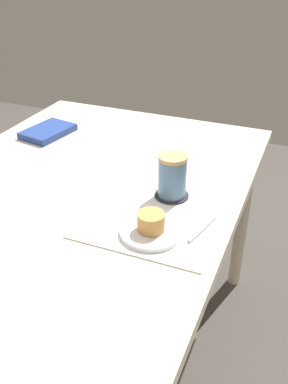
{
  "coord_description": "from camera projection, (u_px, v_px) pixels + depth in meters",
  "views": [
    {
      "loc": [
        -0.84,
        -0.57,
        1.31
      ],
      "look_at": [
        0.02,
        -0.22,
        0.75
      ],
      "focal_mm": 40.0,
      "sensor_mm": 36.0,
      "label": 1
    }
  ],
  "objects": [
    {
      "name": "ground_plane",
      "position": [
        86.0,
        366.0,
        1.53
      ],
      "size": [
        4.4,
        4.4,
        0.02
      ],
      "primitive_type": "cube",
      "color": "#47423D"
    },
    {
      "name": "dining_table",
      "position": [
        70.0,
        216.0,
        1.2
      ],
      "size": [
        1.37,
        0.9,
        0.7
      ],
      "color": "beige",
      "rests_on": "ground_plane"
    },
    {
      "name": "placemat",
      "position": [
        158.0,
        211.0,
        1.1
      ],
      "size": [
        0.38,
        0.34,
        0.0
      ],
      "primitive_type": "cube",
      "color": "white",
      "rests_on": "dining_table"
    },
    {
      "name": "pastry_plate",
      "position": [
        151.0,
        232.0,
        1.01
      ],
      "size": [
        0.15,
        0.15,
        0.01
      ],
      "primitive_type": "cylinder",
      "color": "white",
      "rests_on": "placemat"
    },
    {
      "name": "pastry",
      "position": [
        151.0,
        222.0,
        1.0
      ],
      "size": [
        0.07,
        0.07,
        0.04
      ],
      "primitive_type": "cylinder",
      "color": "tan",
      "rests_on": "pastry_plate"
    },
    {
      "name": "coffee_coaster",
      "position": [
        172.0,
        195.0,
        1.16
      ],
      "size": [
        0.09,
        0.09,
        0.0
      ],
      "primitive_type": "cylinder",
      "color": "#232328",
      "rests_on": "placemat"
    },
    {
      "name": "coffee_mug",
      "position": [
        173.0,
        175.0,
        1.13
      ],
      "size": [
        0.11,
        0.08,
        0.12
      ],
      "color": "slate",
      "rests_on": "coffee_coaster"
    },
    {
      "name": "teaspoon",
      "position": [
        203.0,
        228.0,
        1.03
      ],
      "size": [
        0.13,
        0.04,
        0.01
      ],
      "primitive_type": "cylinder",
      "rotation": [
        0.0,
        1.57,
        -0.24
      ],
      "color": "silver",
      "rests_on": "placemat"
    },
    {
      "name": "small_book",
      "position": [
        48.0,
        131.0,
        1.53
      ],
      "size": [
        0.2,
        0.15,
        0.02
      ],
      "primitive_type": "cube",
      "rotation": [
        0.0,
        0.0,
        -0.17
      ],
      "color": "navy",
      "rests_on": "dining_table"
    }
  ]
}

